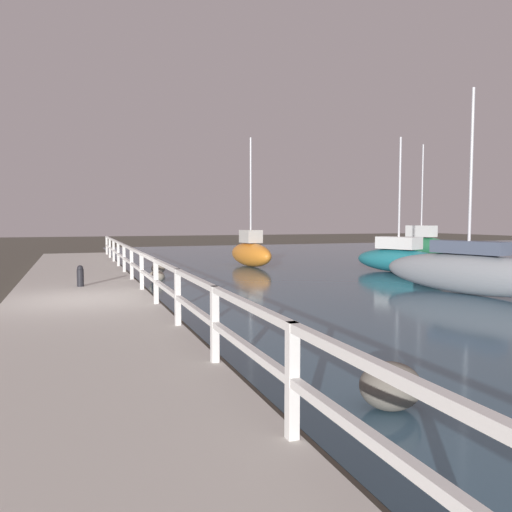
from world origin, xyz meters
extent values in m
plane|color=#4C473D|center=(0.00, 0.00, 0.00)|extent=(120.00, 120.00, 0.00)
cube|color=beige|center=(0.00, 0.00, 0.17)|extent=(3.42, 36.00, 0.34)
cube|color=white|center=(1.61, -8.72, 0.85)|extent=(0.10, 0.10, 1.02)
cube|color=white|center=(1.61, -6.23, 0.85)|extent=(0.10, 0.10, 1.02)
cube|color=white|center=(1.61, -3.74, 0.85)|extent=(0.10, 0.10, 1.02)
cube|color=white|center=(1.61, -1.25, 0.85)|extent=(0.10, 0.10, 1.02)
cube|color=white|center=(1.61, 1.25, 0.85)|extent=(0.10, 0.10, 1.02)
cube|color=white|center=(1.61, 3.74, 0.85)|extent=(0.10, 0.10, 1.02)
cube|color=white|center=(1.61, 6.23, 0.85)|extent=(0.10, 0.10, 1.02)
cube|color=white|center=(1.61, 8.72, 0.85)|extent=(0.10, 0.10, 1.02)
cube|color=white|center=(1.61, 11.22, 0.85)|extent=(0.10, 0.10, 1.02)
cube|color=white|center=(1.61, 13.71, 0.85)|extent=(0.10, 0.10, 1.02)
cube|color=white|center=(1.61, 16.20, 0.85)|extent=(0.10, 0.10, 1.02)
cube|color=white|center=(1.61, 0.00, 1.32)|extent=(0.09, 32.50, 0.08)
cube|color=white|center=(1.61, 0.00, 0.85)|extent=(0.09, 32.50, 0.08)
ellipsoid|color=slate|center=(3.20, 8.37, 0.22)|extent=(0.58, 0.52, 0.43)
ellipsoid|color=#666056|center=(3.34, -7.70, 0.28)|extent=(0.75, 0.67, 0.56)
ellipsoid|color=gray|center=(2.65, 5.36, 0.21)|extent=(0.57, 0.51, 0.43)
cylinder|color=black|center=(0.04, 2.47, 0.59)|extent=(0.19, 0.19, 0.49)
sphere|color=black|center=(0.04, 2.47, 0.87)|extent=(0.17, 0.17, 0.17)
ellipsoid|color=orange|center=(7.92, 10.09, 0.58)|extent=(1.48, 3.88, 1.14)
cube|color=beige|center=(7.92, 10.09, 1.46)|extent=(0.87, 1.17, 0.62)
cylinder|color=silver|center=(7.92, 10.09, 3.65)|extent=(0.09, 0.09, 5.01)
ellipsoid|color=#236B42|center=(19.98, 12.70, 0.61)|extent=(2.25, 4.76, 1.21)
cube|color=silver|center=(19.98, 12.70, 1.57)|extent=(1.23, 1.88, 0.69)
cylinder|color=silver|center=(19.98, 12.70, 4.02)|extent=(0.09, 0.09, 5.60)
ellipsoid|color=gray|center=(11.03, -0.73, 0.62)|extent=(2.42, 6.03, 1.22)
cube|color=#4C566B|center=(11.03, -0.73, 1.42)|extent=(1.21, 2.37, 0.38)
cylinder|color=silver|center=(11.03, -0.73, 3.68)|extent=(0.09, 0.09, 4.89)
ellipsoid|color=#1E707A|center=(12.96, 5.34, 0.51)|extent=(2.70, 4.27, 1.01)
cube|color=silver|center=(12.96, 5.34, 1.27)|extent=(1.49, 1.98, 0.51)
cylinder|color=silver|center=(12.96, 5.34, 3.37)|extent=(0.09, 0.09, 4.72)
camera|label=1|loc=(-0.13, -12.55, 2.23)|focal=35.00mm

